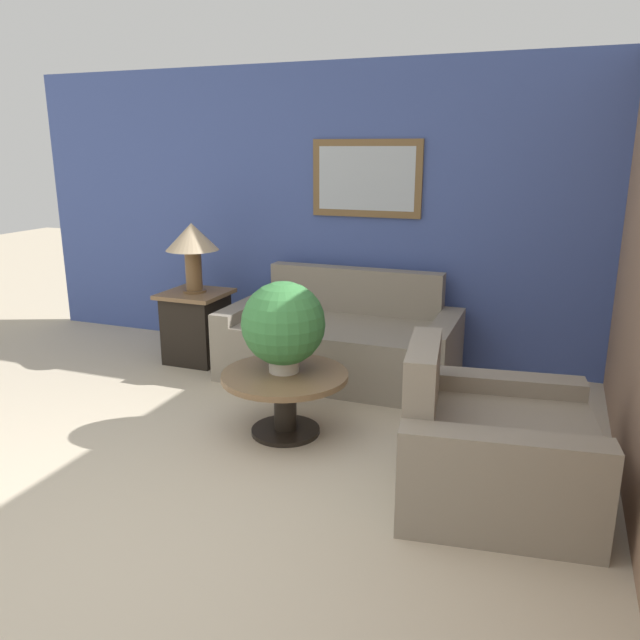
# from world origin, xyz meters

# --- Properties ---
(ground_plane) EXTENTS (20.00, 20.00, 0.00)m
(ground_plane) POSITION_xyz_m (0.00, 0.00, 0.00)
(ground_plane) COLOR #BCAD93
(wall_back) EXTENTS (6.52, 0.09, 2.60)m
(wall_back) POSITION_xyz_m (0.00, 3.37, 1.31)
(wall_back) COLOR #42569E
(wall_back) RESTS_ON ground_plane
(couch_main) EXTENTS (1.92, 0.98, 0.86)m
(couch_main) POSITION_xyz_m (0.17, 2.76, 0.29)
(couch_main) COLOR gray
(couch_main) RESTS_ON ground_plane
(armchair) EXTENTS (1.13, 1.15, 0.86)m
(armchair) POSITION_xyz_m (1.57, 1.22, 0.29)
(armchair) COLOR gray
(armchair) RESTS_ON ground_plane
(coffee_table) EXTENTS (0.85, 0.85, 0.43)m
(coffee_table) POSITION_xyz_m (0.18, 1.56, 0.31)
(coffee_table) COLOR black
(coffee_table) RESTS_ON ground_plane
(side_table) EXTENTS (0.55, 0.55, 0.64)m
(side_table) POSITION_xyz_m (-1.18, 2.66, 0.33)
(side_table) COLOR black
(side_table) RESTS_ON ground_plane
(table_lamp) EXTENTS (0.46, 0.46, 0.61)m
(table_lamp) POSITION_xyz_m (-1.18, 2.66, 1.09)
(table_lamp) COLOR brown
(table_lamp) RESTS_ON side_table
(potted_plant_on_table) EXTENTS (0.56, 0.56, 0.61)m
(potted_plant_on_table) POSITION_xyz_m (0.17, 1.59, 0.76)
(potted_plant_on_table) COLOR beige
(potted_plant_on_table) RESTS_ON coffee_table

